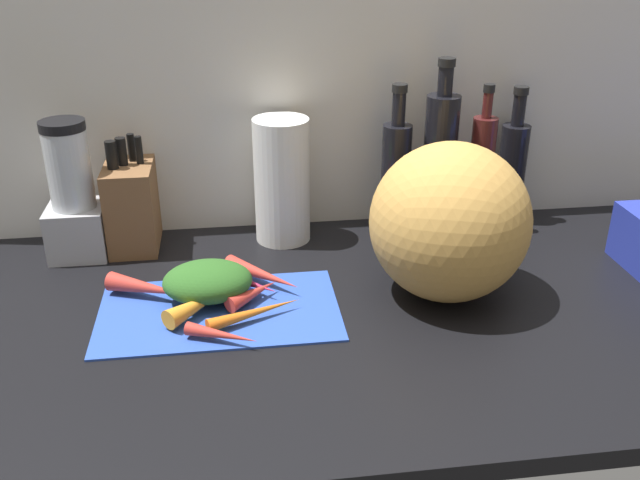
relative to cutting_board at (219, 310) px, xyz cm
name	(u,v)px	position (x,y,z in cm)	size (l,w,h in cm)	color
ground_plane	(364,313)	(25.15, -1.06, -1.90)	(170.00, 80.00, 3.00)	black
wall_back	(333,85)	(25.15, 37.44, 29.60)	(170.00, 3.00, 60.00)	silver
cutting_board	(219,310)	(0.00, 0.00, 0.00)	(40.97, 23.99, 0.80)	#2D51B7
carrot_0	(255,312)	(5.92, -4.07, 1.54)	(2.29, 2.29, 16.72)	orange
carrot_1	(199,303)	(-3.30, -0.84, 2.12)	(3.45, 3.45, 13.31)	orange
carrot_2	(148,288)	(-12.22, 5.71, 2.14)	(3.49, 3.49, 15.46)	red
carrot_3	(253,293)	(5.97, 1.86, 1.85)	(2.89, 2.89, 10.93)	red
carrot_4	(221,335)	(0.39, -10.10, 1.53)	(2.26, 2.26, 12.08)	red
carrot_5	(262,275)	(7.97, 8.22, 1.99)	(3.19, 3.19, 16.26)	red
carrot_6	(219,290)	(0.13, 4.74, 1.42)	(2.03, 2.03, 10.28)	orange
carrot_7	(243,281)	(4.36, 6.43, 1.85)	(2.91, 2.91, 14.45)	#B2264C
carrot_greens_pile	(208,281)	(-1.77, 3.83, 3.69)	(15.56, 11.97, 6.58)	#2D6023
winter_squash	(449,222)	(40.09, 1.35, 13.52)	(27.69, 27.35, 27.84)	gold
knife_block	(132,203)	(-16.68, 29.88, 8.55)	(9.40, 16.19, 22.81)	brown
blender_appliance	(74,199)	(-27.13, 26.53, 11.39)	(11.06, 11.06, 27.38)	#B2B2B7
paper_towel_roll	(282,181)	(13.53, 28.44, 12.43)	(11.27, 11.27, 25.66)	white
bottle_0	(396,176)	(36.93, 27.76, 12.58)	(5.99, 5.99, 31.92)	black
bottle_1	(439,163)	(45.76, 26.96, 15.26)	(6.84, 6.84, 36.84)	black
bottle_2	(480,173)	(54.77, 26.84, 12.68)	(5.05, 5.05, 31.56)	#471919
bottle_3	(512,169)	(63.50, 31.41, 11.53)	(6.00, 6.00, 29.78)	black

